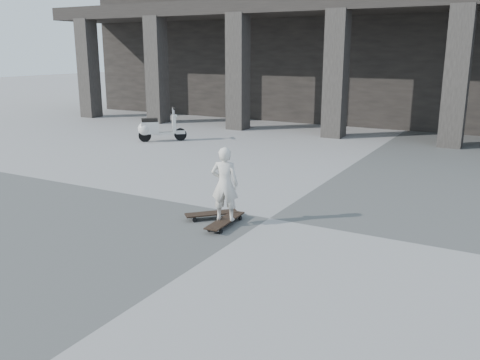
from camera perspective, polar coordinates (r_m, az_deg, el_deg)
The scene contains 6 objects.
ground at distance 8.60m, azimuth 3.32°, elevation -4.31°, with size 90.00×90.00×0.00m, color #4D4D4A.
colonnade at distance 21.42m, azimuth 20.19°, elevation 14.27°, with size 28.00×8.82×6.00m.
longboard at distance 8.22m, azimuth -1.69°, elevation -4.61°, with size 0.29×1.02×0.10m.
skateboard_spare at distance 8.56m, azimuth -3.21°, elevation -3.84°, with size 0.77×0.79×0.10m.
child at distance 8.04m, azimuth -1.73°, elevation -0.45°, with size 0.43×0.29×1.19m, color beige.
scooter at distance 15.98m, azimuth -9.63°, elevation 5.75°, with size 1.20×1.10×1.04m.
Camera 1 is at (3.51, -7.36, 2.75)m, focal length 38.00 mm.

